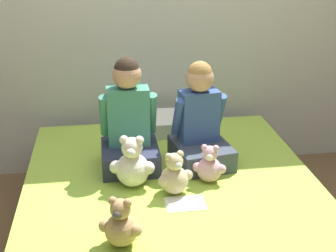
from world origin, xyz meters
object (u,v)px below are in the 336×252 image
at_px(teddy_bear_held_by_left_child, 132,165).
at_px(sign_card, 185,204).
at_px(teddy_bear_at_foot_of_bed, 121,225).
at_px(pillow_at_headboard, 157,124).
at_px(teddy_bear_held_by_right_child, 209,166).
at_px(child_on_right, 200,124).
at_px(bed, 173,219).
at_px(child_on_left, 129,125).
at_px(teddy_bear_between_children, 174,176).

distance_m(teddy_bear_held_by_left_child, sign_card, 0.37).
distance_m(teddy_bear_at_foot_of_bed, pillow_at_headboard, 1.31).
xyz_separation_m(teddy_bear_held_by_right_child, teddy_bear_at_foot_of_bed, (-0.53, -0.52, 0.01)).
distance_m(child_on_right, pillow_at_headboard, 0.57).
bearing_deg(sign_card, teddy_bear_at_foot_of_bed, -139.88).
relative_size(teddy_bear_held_by_right_child, pillow_at_headboard, 0.39).
bearing_deg(sign_card, bed, 100.28).
xyz_separation_m(teddy_bear_held_by_left_child, teddy_bear_held_by_right_child, (0.44, -0.02, -0.03)).
bearing_deg(teddy_bear_held_by_left_child, child_on_right, 40.63).
bearing_deg(pillow_at_headboard, child_on_left, -114.08).
bearing_deg(teddy_bear_between_children, sign_card, -92.20).
bearing_deg(teddy_bear_at_foot_of_bed, bed, 79.04).
bearing_deg(teddy_bear_held_by_left_child, pillow_at_headboard, 84.44).
xyz_separation_m(child_on_right, sign_card, (-0.17, -0.48, -0.24)).
xyz_separation_m(teddy_bear_held_by_right_child, teddy_bear_between_children, (-0.22, -0.10, 0.01)).
relative_size(bed, sign_card, 9.41).
bearing_deg(teddy_bear_at_foot_of_bed, sign_card, 62.25).
height_order(teddy_bear_held_by_left_child, pillow_at_headboard, teddy_bear_held_by_left_child).
bearing_deg(bed, teddy_bear_held_by_right_child, 9.36).
relative_size(child_on_left, pillow_at_headboard, 1.15).
relative_size(bed, teddy_bear_between_children, 8.01).
bearing_deg(teddy_bear_held_by_right_child, teddy_bear_at_foot_of_bed, -117.84).
distance_m(teddy_bear_between_children, pillow_at_headboard, 0.86).
height_order(bed, child_on_left, child_on_left).
xyz_separation_m(child_on_left, teddy_bear_held_by_left_child, (-0.00, -0.24, -0.14)).
xyz_separation_m(teddy_bear_held_by_left_child, teddy_bear_at_foot_of_bed, (-0.09, -0.53, -0.02)).
xyz_separation_m(teddy_bear_at_foot_of_bed, sign_card, (0.35, 0.29, -0.10)).
xyz_separation_m(pillow_at_headboard, sign_card, (0.03, -0.98, -0.05)).
bearing_deg(pillow_at_headboard, child_on_right, -67.38).
xyz_separation_m(child_on_right, teddy_bear_held_by_right_child, (0.00, -0.26, -0.15)).
relative_size(child_on_left, child_on_right, 1.07).
relative_size(teddy_bear_held_by_left_child, sign_card, 1.44).
xyz_separation_m(child_on_right, teddy_bear_between_children, (-0.21, -0.36, -0.14)).
distance_m(teddy_bear_at_foot_of_bed, sign_card, 0.47).
height_order(bed, child_on_right, child_on_right).
distance_m(bed, teddy_bear_between_children, 0.33).
bearing_deg(child_on_left, teddy_bear_at_foot_of_bed, -96.91).
distance_m(child_on_left, teddy_bear_at_foot_of_bed, 0.80).
bearing_deg(sign_card, child_on_right, 70.26).
height_order(teddy_bear_held_by_left_child, teddy_bear_at_foot_of_bed, teddy_bear_held_by_left_child).
relative_size(bed, teddy_bear_at_foot_of_bed, 8.08).
height_order(child_on_right, teddy_bear_held_by_left_child, child_on_right).
relative_size(child_on_right, sign_card, 3.01).
bearing_deg(teddy_bear_between_children, child_on_right, 39.85).
height_order(teddy_bear_held_by_right_child, pillow_at_headboard, teddy_bear_held_by_right_child).
relative_size(bed, pillow_at_headboard, 3.37).
height_order(child_on_right, pillow_at_headboard, child_on_right).
bearing_deg(bed, child_on_left, 127.20).
distance_m(child_on_right, teddy_bear_held_by_right_child, 0.30).
relative_size(bed, teddy_bear_held_by_right_child, 8.69).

